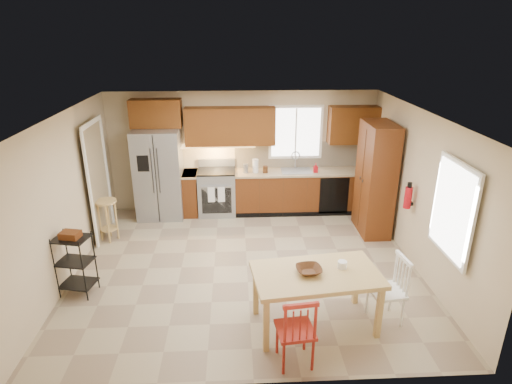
{
  "coord_description": "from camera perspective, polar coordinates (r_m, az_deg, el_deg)",
  "views": [
    {
      "loc": [
        -0.16,
        -6.14,
        3.69
      ],
      "look_at": [
        0.17,
        0.4,
        1.15
      ],
      "focal_mm": 30.0,
      "sensor_mm": 36.0,
      "label": 1
    }
  ],
  "objects": [
    {
      "name": "utility_cart",
      "position": [
        6.79,
        -22.93,
        -8.9
      ],
      "size": [
        0.54,
        0.46,
        0.95
      ],
      "primitive_type": null,
      "rotation": [
        0.0,
        0.0,
        -0.22
      ],
      "color": "black",
      "rests_on": "floor"
    },
    {
      "name": "table_jar",
      "position": [
        5.68,
        11.42,
        -9.66
      ],
      "size": [
        0.13,
        0.13,
        0.14
      ],
      "primitive_type": "cylinder",
      "rotation": [
        0.0,
        0.0,
        0.12
      ],
      "color": "white",
      "rests_on": "dining_table"
    },
    {
      "name": "doorway",
      "position": [
        8.28,
        -20.38,
        1.24
      ],
      "size": [
        0.04,
        0.95,
        2.1
      ],
      "primitive_type": "cube",
      "color": "#8C7A59",
      "rests_on": "wall_left"
    },
    {
      "name": "base_cabinet_narrow",
      "position": [
        9.0,
        -8.71,
        -0.16
      ],
      "size": [
        0.3,
        0.6,
        0.9
      ],
      "primitive_type": "cube",
      "color": "#5B2A10",
      "rests_on": "floor"
    },
    {
      "name": "range_stove",
      "position": [
        8.94,
        -5.21,
        -0.07
      ],
      "size": [
        0.76,
        0.63,
        0.92
      ],
      "primitive_type": "cube",
      "color": "gray",
      "rests_on": "floor"
    },
    {
      "name": "wall_back",
      "position": [
        8.98,
        -1.79,
        5.43
      ],
      "size": [
        5.5,
        0.02,
        2.5
      ],
      "primitive_type": "cube",
      "color": "#CCB793",
      "rests_on": "ground"
    },
    {
      "name": "wall_left",
      "position": [
        7.1,
        -24.1,
        -0.85
      ],
      "size": [
        0.02,
        5.0,
        2.5
      ],
      "primitive_type": "cube",
      "color": "#CCB793",
      "rests_on": "ground"
    },
    {
      "name": "ceiling",
      "position": [
        6.26,
        -1.41,
        10.22
      ],
      "size": [
        5.5,
        5.0,
        0.02
      ],
      "primitive_type": "cube",
      "color": "silver",
      "rests_on": "ground"
    },
    {
      "name": "fire_extinguisher",
      "position": [
        7.35,
        19.61,
        -0.71
      ],
      "size": [
        0.12,
        0.12,
        0.36
      ],
      "primitive_type": "cylinder",
      "color": "#AA0B14",
      "rests_on": "wall_right"
    },
    {
      "name": "bar_stool",
      "position": [
        8.27,
        -19.12,
        -3.58
      ],
      "size": [
        0.38,
        0.38,
        0.78
      ],
      "primitive_type": null,
      "rotation": [
        0.0,
        0.0,
        -0.01
      ],
      "color": "tan",
      "rests_on": "floor"
    },
    {
      "name": "pantry",
      "position": [
        8.22,
        15.63,
        1.66
      ],
      "size": [
        0.5,
        0.95,
        2.1
      ],
      "primitive_type": "cube",
      "color": "#5B2A10",
      "rests_on": "floor"
    },
    {
      "name": "floor",
      "position": [
        7.17,
        -1.23,
        -9.8
      ],
      "size": [
        5.5,
        5.5,
        0.0
      ],
      "primitive_type": "plane",
      "color": "tan",
      "rests_on": "ground"
    },
    {
      "name": "backsplash",
      "position": [
        9.1,
        6.4,
        5.03
      ],
      "size": [
        2.92,
        0.03,
        0.55
      ],
      "primitive_type": "cube",
      "color": "beige",
      "rests_on": "wall_back"
    },
    {
      "name": "canister_steel",
      "position": [
        8.72,
        -1.39,
        3.17
      ],
      "size": [
        0.11,
        0.11,
        0.18
      ],
      "primitive_type": "cylinder",
      "color": "gray",
      "rests_on": "base_cabinet_run"
    },
    {
      "name": "dishwasher",
      "position": [
        8.91,
        10.34,
        -0.48
      ],
      "size": [
        0.6,
        0.02,
        0.78
      ],
      "primitive_type": "cube",
      "color": "black",
      "rests_on": "floor"
    },
    {
      "name": "wall_front",
      "position": [
        4.39,
        -0.31,
        -12.63
      ],
      "size": [
        5.5,
        0.02,
        2.5
      ],
      "primitive_type": "cube",
      "color": "#CCB793",
      "rests_on": "ground"
    },
    {
      "name": "window_right",
      "position": [
        6.17,
        24.8,
        -2.18
      ],
      "size": [
        0.04,
        1.02,
        1.32
      ],
      "primitive_type": "cube",
      "color": "white",
      "rests_on": "wall_right"
    },
    {
      "name": "upper_right_block",
      "position": [
        9.0,
        12.85,
        8.72
      ],
      "size": [
        1.0,
        0.35,
        0.75
      ],
      "primitive_type": "cube",
      "color": "#623610",
      "rests_on": "wall_back"
    },
    {
      "name": "refrigerator",
      "position": [
        8.86,
        -12.78,
        2.37
      ],
      "size": [
        0.92,
        0.75,
        1.82
      ],
      "primitive_type": "cube",
      "color": "gray",
      "rests_on": "floor"
    },
    {
      "name": "chair_white",
      "position": [
        5.99,
        17.0,
        -12.39
      ],
      "size": [
        0.49,
        0.49,
        0.94
      ],
      "primitive_type": null,
      "rotation": [
        0.0,
        0.0,
        1.69
      ],
      "color": "white",
      "rests_on": "floor"
    },
    {
      "name": "base_cabinet_run",
      "position": [
        9.07,
        6.49,
        0.12
      ],
      "size": [
        2.92,
        0.6,
        0.9
      ],
      "primitive_type": "cube",
      "color": "#5B2A10",
      "rests_on": "floor"
    },
    {
      "name": "dining_table",
      "position": [
        5.76,
        7.87,
        -14.02
      ],
      "size": [
        1.69,
        1.08,
        0.78
      ],
      "primitive_type": null,
      "rotation": [
        0.0,
        0.0,
        0.12
      ],
      "color": "tan",
      "rests_on": "floor"
    },
    {
      "name": "canister_wood",
      "position": [
        8.72,
        1.25,
        3.02
      ],
      "size": [
        0.1,
        0.1,
        0.14
      ],
      "primitive_type": "cylinder",
      "color": "#4C2814",
      "rests_on": "base_cabinet_run"
    },
    {
      "name": "table_bowl",
      "position": [
        5.52,
        7.05,
        -10.71
      ],
      "size": [
        0.36,
        0.36,
        0.08
      ],
      "primitive_type": "imported",
      "rotation": [
        0.0,
        0.0,
        0.12
      ],
      "color": "#4C2814",
      "rests_on": "dining_table"
    },
    {
      "name": "chair_red",
      "position": [
        5.15,
        5.25,
        -17.67
      ],
      "size": [
        0.49,
        0.49,
        0.94
      ],
      "primitive_type": null,
      "rotation": [
        0.0,
        0.0,
        0.12
      ],
      "color": "#A62419",
      "rests_on": "floor"
    },
    {
      "name": "window_back",
      "position": [
        8.95,
        5.31,
        7.94
      ],
      "size": [
        1.12,
        0.04,
        1.12
      ],
      "primitive_type": "cube",
      "color": "white",
      "rests_on": "wall_back"
    },
    {
      "name": "upper_left_block",
      "position": [
        8.67,
        -3.48,
        8.74
      ],
      "size": [
        1.8,
        0.35,
        0.75
      ],
      "primitive_type": "cube",
      "color": "#623610",
      "rests_on": "wall_back"
    },
    {
      "name": "wall_right",
      "position": [
        7.22,
        21.06,
        -0.03
      ],
      "size": [
        0.02,
        5.0,
        2.5
      ],
      "primitive_type": "cube",
      "color": "#CCB793",
      "rests_on": "ground"
    },
    {
      "name": "soap_bottle",
      "position": [
        8.82,
        7.96,
        3.22
      ],
      "size": [
        0.09,
        0.09,
        0.19
      ],
      "primitive_type": "imported",
      "color": "#AA0B14",
      "rests_on": "base_cabinet_run"
    },
    {
      "name": "sink",
      "position": [
        8.9,
        5.39,
        2.56
      ],
      "size": [
        0.62,
        0.46,
        0.16
      ],
      "primitive_type": "cube",
      "color": "gray",
      "rests_on": "base_cabinet_run"
    },
    {
      "name": "upper_over_fridge",
      "position": [
        8.75,
        -13.21,
        10.19
      ],
      "size": [
        1.0,
        0.35,
        0.55
      ],
      "primitive_type": "cube",
      "color": "#623610",
      "rests_on": "wall_back"
    },
    {
      "name": "undercab_glow",
      "position": [
        8.75,
        -5.4,
        6.14
      ],
      "size": [
        1.6,
        0.3,
        0.01
      ],
      "primitive_type": "cube",
      "color": "#FFBF66",
      "rests_on": "wall_back"
    },
    {
      "name": "paper_towel",
      "position": [
        8.71,
        -0.07,
        3.5
      ],
      "size": [
        0.12,
        0.12,
        0.28
      ],
      "primitive_type": "cylinder",
      "color": "white",
      "rests_on": "base_cabinet_run"
    }
  ]
}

